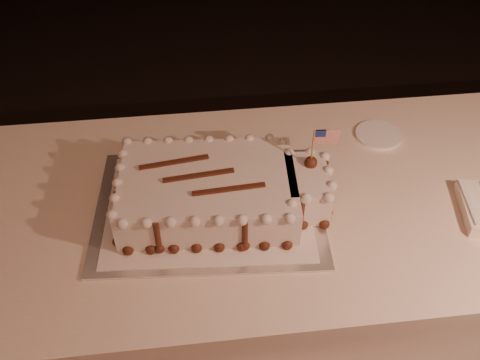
{
  "coord_description": "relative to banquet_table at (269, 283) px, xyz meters",
  "views": [
    {
      "loc": [
        -0.21,
        -0.37,
        1.74
      ],
      "look_at": [
        -0.09,
        0.58,
        0.84
      ],
      "focal_mm": 40.0,
      "sensor_mm": 36.0,
      "label": 1
    }
  ],
  "objects": [
    {
      "name": "side_plate",
      "position": [
        0.35,
        0.22,
        0.38
      ],
      "size": [
        0.14,
        0.14,
        0.01
      ],
      "primitive_type": "cylinder",
      "color": "white",
      "rests_on": "banquet_table"
    },
    {
      "name": "room_shell",
      "position": [
        0.0,
        -0.6,
        1.02
      ],
      "size": [
        6.1,
        8.1,
        2.9
      ],
      "color": "black",
      "rests_on": "ground"
    },
    {
      "name": "sheet_cake",
      "position": [
        -0.14,
        -0.02,
        0.44
      ],
      "size": [
        0.55,
        0.34,
        0.21
      ],
      "color": "silver",
      "rests_on": "doily"
    },
    {
      "name": "banquet_table",
      "position": [
        0.0,
        0.0,
        0.0
      ],
      "size": [
        2.4,
        0.8,
        0.75
      ],
      "primitive_type": "cube",
      "color": "beige",
      "rests_on": "ground"
    },
    {
      "name": "cake_board",
      "position": [
        -0.17,
        -0.02,
        0.38
      ],
      "size": [
        0.6,
        0.47,
        0.01
      ],
      "primitive_type": "cube",
      "rotation": [
        0.0,
        0.0,
        -0.07
      ],
      "color": "silver",
      "rests_on": "banquet_table"
    },
    {
      "name": "doily",
      "position": [
        -0.17,
        -0.02,
        0.38
      ],
      "size": [
        0.54,
        0.43,
        0.0
      ],
      "primitive_type": "cube",
      "rotation": [
        0.0,
        0.0,
        -0.07
      ],
      "color": "white",
      "rests_on": "cake_board"
    }
  ]
}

